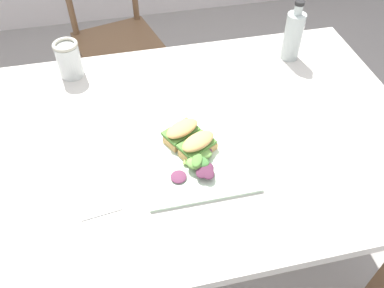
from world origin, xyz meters
name	(u,v)px	position (x,y,z in m)	size (l,w,h in m)	color
ground_plane	(196,267)	(0.00, 0.00, 0.00)	(8.54, 8.54, 0.00)	gray
dining_table	(188,158)	(-0.02, 0.07, 0.62)	(1.37, 0.91, 0.74)	#BCB7AD
chair_wooden_far	(116,38)	(-0.18, 1.10, 0.45)	(0.49, 0.49, 0.87)	brown
plate_lunch	(195,158)	(-0.02, -0.04, 0.74)	(0.29, 0.29, 0.01)	beige
sandwich_half_front	(198,145)	(-0.01, -0.02, 0.78)	(0.12, 0.10, 0.06)	tan
sandwich_half_back	(182,132)	(-0.04, 0.03, 0.78)	(0.12, 0.10, 0.06)	tan
salad_mixed_greens	(197,160)	(-0.02, -0.07, 0.77)	(0.14, 0.15, 0.04)	#84A84C
napkin_folded	(94,182)	(-0.30, -0.06, 0.74)	(0.10, 0.22, 0.00)	white
fork_on_napkin	(93,176)	(-0.30, -0.04, 0.75)	(0.05, 0.19, 0.00)	silver
bottle_cold_brew	(292,38)	(0.42, 0.36, 0.82)	(0.06, 0.06, 0.21)	black
mason_jar_iced_tea	(69,61)	(-0.34, 0.43, 0.80)	(0.08, 0.08, 0.13)	#C67528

